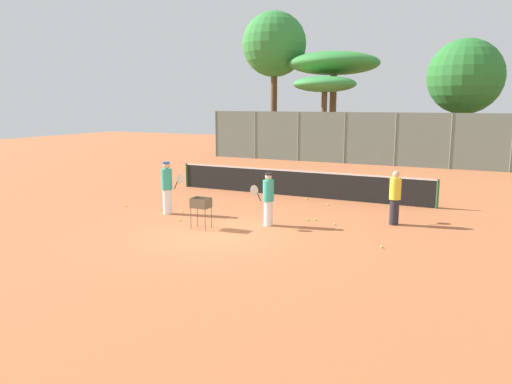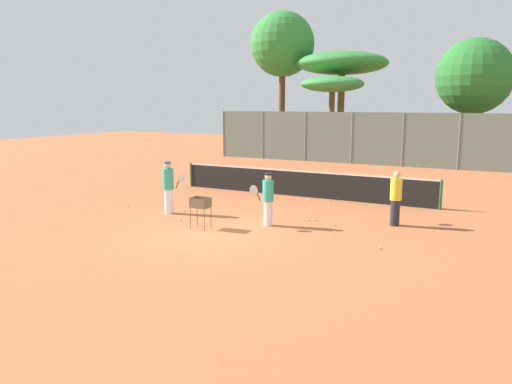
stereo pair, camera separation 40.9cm
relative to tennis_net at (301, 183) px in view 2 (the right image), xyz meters
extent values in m
plane|color=#B26038|center=(0.00, -6.90, -0.56)|extent=(80.00, 80.00, 0.00)
cylinder|color=#26592D|center=(-5.42, 0.00, -0.02)|extent=(0.10, 0.10, 1.07)
cylinder|color=#26592D|center=(5.42, 0.00, -0.02)|extent=(0.10, 0.10, 1.07)
cube|color=black|center=(0.00, 0.00, -0.05)|extent=(10.84, 0.01, 1.01)
cube|color=white|center=(0.00, 0.00, 0.48)|extent=(10.84, 0.02, 0.06)
cylinder|color=slate|center=(-10.98, 11.89, 1.05)|extent=(0.08, 0.08, 3.22)
cylinder|color=slate|center=(-7.84, 11.89, 1.05)|extent=(0.08, 0.08, 3.22)
cylinder|color=slate|center=(-4.71, 11.89, 1.05)|extent=(0.08, 0.08, 3.22)
cylinder|color=slate|center=(-1.57, 11.89, 1.05)|extent=(0.08, 0.08, 3.22)
cylinder|color=slate|center=(1.57, 11.89, 1.05)|extent=(0.08, 0.08, 3.22)
cylinder|color=slate|center=(4.71, 11.89, 1.05)|extent=(0.08, 0.08, 3.22)
cube|color=slate|center=(0.00, 11.89, 1.05)|extent=(21.96, 0.01, 3.22)
cylinder|color=brown|center=(5.00, 15.01, 1.44)|extent=(0.26, 0.26, 3.99)
sphere|color=#28722D|center=(5.00, 15.01, 4.81)|extent=(4.58, 4.58, 4.58)
cylinder|color=brown|center=(-3.84, 16.42, 2.31)|extent=(0.50, 0.50, 5.74)
ellipsoid|color=#338438|center=(-3.84, 16.42, 5.99)|extent=(6.48, 6.48, 1.62)
cylinder|color=brown|center=(-3.64, 13.89, 1.68)|extent=(0.39, 0.39, 4.49)
ellipsoid|color=#388E42|center=(-3.64, 13.89, 4.46)|extent=(4.23, 4.23, 1.06)
cylinder|color=brown|center=(-8.42, 16.21, 2.76)|extent=(0.47, 0.47, 6.64)
sphere|color=#338438|center=(-8.42, 16.21, 7.51)|extent=(4.77, 4.77, 4.77)
cylinder|color=#26262D|center=(4.50, -3.15, -0.15)|extent=(0.29, 0.29, 0.81)
cylinder|color=yellow|center=(4.50, -3.15, 0.59)|extent=(0.35, 0.35, 0.67)
sphere|color=#DBB28C|center=(4.50, -3.15, 1.04)|extent=(0.22, 0.22, 0.22)
cylinder|color=black|center=(4.38, -2.81, 0.42)|extent=(0.08, 0.15, 0.27)
ellipsoid|color=silver|center=(4.32, -2.64, 0.64)|extent=(0.17, 0.38, 0.43)
cylinder|color=white|center=(1.01, -5.00, -0.17)|extent=(0.28, 0.28, 0.78)
cylinder|color=teal|center=(1.01, -5.00, 0.55)|extent=(0.34, 0.34, 0.65)
sphere|color=#DBB28C|center=(1.01, -5.00, 0.98)|extent=(0.21, 0.21, 0.21)
cylinder|color=black|center=(1.01, -5.00, 1.07)|extent=(0.22, 0.22, 0.05)
cylinder|color=black|center=(0.84, -5.31, 0.38)|extent=(0.10, 0.14, 0.27)
ellipsoid|color=silver|center=(0.75, -5.46, 0.60)|extent=(0.22, 0.36, 0.43)
cylinder|color=white|center=(-2.81, -5.03, -0.13)|extent=(0.30, 0.30, 0.85)
cylinder|color=teal|center=(-2.81, -5.03, 0.65)|extent=(0.37, 0.37, 0.71)
sphere|color=#DBB28C|center=(-2.81, -5.03, 1.12)|extent=(0.23, 0.23, 0.23)
cylinder|color=#2659B2|center=(-2.81, -5.03, 1.22)|extent=(0.24, 0.24, 0.06)
cylinder|color=black|center=(-2.45, -5.01, 0.47)|extent=(0.15, 0.04, 0.27)
ellipsoid|color=silver|center=(-2.27, -5.00, 0.69)|extent=(0.40, 0.06, 0.43)
cylinder|color=brown|center=(-0.90, -6.46, -0.23)|extent=(0.02, 0.02, 0.65)
cylinder|color=brown|center=(-0.39, -6.46, -0.23)|extent=(0.02, 0.02, 0.65)
cylinder|color=brown|center=(-0.90, -6.10, -0.23)|extent=(0.02, 0.02, 0.65)
cylinder|color=brown|center=(-0.39, -6.10, -0.23)|extent=(0.02, 0.02, 0.65)
cube|color=brown|center=(-0.64, -6.28, 0.10)|extent=(0.55, 0.40, 0.01)
cube|color=brown|center=(-0.64, -6.48, 0.25)|extent=(0.55, 0.01, 0.30)
cube|color=brown|center=(-0.64, -6.08, 0.25)|extent=(0.55, 0.01, 0.30)
cube|color=brown|center=(-0.92, -6.28, 0.25)|extent=(0.01, 0.40, 0.30)
cube|color=brown|center=(-0.37, -6.28, 0.25)|extent=(0.01, 0.40, 0.30)
sphere|color=#D1E54C|center=(-0.79, -6.24, 0.14)|extent=(0.07, 0.07, 0.07)
sphere|color=#D1E54C|center=(-0.87, -6.27, 0.14)|extent=(0.07, 0.07, 0.07)
sphere|color=#D1E54C|center=(-0.59, -6.27, 0.14)|extent=(0.07, 0.07, 0.07)
sphere|color=#D1E54C|center=(-0.65, -6.35, 0.19)|extent=(0.07, 0.07, 0.07)
sphere|color=#D1E54C|center=(-0.73, -6.41, 0.14)|extent=(0.07, 0.07, 0.07)
sphere|color=#D1E54C|center=(-0.50, -6.32, 0.19)|extent=(0.07, 0.07, 0.07)
sphere|color=#D1E54C|center=(-0.56, -6.15, 0.19)|extent=(0.07, 0.07, 0.07)
sphere|color=#D1E54C|center=(-0.64, -6.42, 0.14)|extent=(0.07, 0.07, 0.07)
sphere|color=#D1E54C|center=(-0.85, -6.41, 0.19)|extent=(0.07, 0.07, 0.07)
sphere|color=#D1E54C|center=(4.74, -5.90, -0.53)|extent=(0.07, 0.07, 0.07)
sphere|color=#D1E54C|center=(-4.92, -4.76, -0.53)|extent=(0.07, 0.07, 0.07)
sphere|color=#D1E54C|center=(2.86, -4.04, -0.53)|extent=(0.07, 0.07, 0.07)
sphere|color=#D1E54C|center=(1.89, -3.84, -0.53)|extent=(0.07, 0.07, 0.07)
sphere|color=#D1E54C|center=(2.11, -3.73, -0.53)|extent=(0.07, 0.07, 0.07)
sphere|color=#D1E54C|center=(-1.82, -5.74, -0.53)|extent=(0.07, 0.07, 0.07)
sphere|color=#D1E54C|center=(-2.52, -4.58, -0.53)|extent=(0.07, 0.07, 0.07)
sphere|color=#D1E54C|center=(0.59, -0.51, -0.53)|extent=(0.07, 0.07, 0.07)
sphere|color=#D1E54C|center=(1.70, -1.23, -0.53)|extent=(0.07, 0.07, 0.07)
cube|color=#3F4C8C|center=(-6.53, 16.30, -0.11)|extent=(4.20, 1.70, 0.90)
cube|color=#33383D|center=(-6.73, 16.30, 0.69)|extent=(2.20, 1.50, 0.70)
camera|label=1|loc=(7.40, -18.76, 3.22)|focal=35.00mm
camera|label=2|loc=(7.77, -18.57, 3.22)|focal=35.00mm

